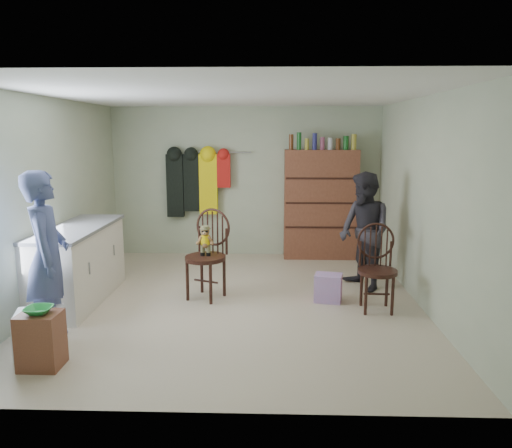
{
  "coord_description": "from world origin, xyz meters",
  "views": [
    {
      "loc": [
        0.45,
        -5.91,
        2.07
      ],
      "look_at": [
        0.25,
        0.2,
        0.95
      ],
      "focal_mm": 35.0,
      "sensor_mm": 36.0,
      "label": 1
    }
  ],
  "objects_px": {
    "chair_front": "(208,249)",
    "dresser": "(320,204)",
    "chair_far": "(377,264)",
    "counter": "(78,264)"
  },
  "relations": [
    {
      "from": "counter",
      "to": "chair_front",
      "type": "height_order",
      "value": "chair_front"
    },
    {
      "from": "counter",
      "to": "dresser",
      "type": "relative_size",
      "value": 0.9
    },
    {
      "from": "chair_front",
      "to": "chair_far",
      "type": "relative_size",
      "value": 1.1
    },
    {
      "from": "counter",
      "to": "chair_front",
      "type": "distance_m",
      "value": 1.61
    },
    {
      "from": "counter",
      "to": "dresser",
      "type": "distance_m",
      "value": 3.96
    },
    {
      "from": "chair_front",
      "to": "dresser",
      "type": "xyz_separation_m",
      "value": [
        1.61,
        2.11,
        0.28
      ]
    },
    {
      "from": "dresser",
      "to": "counter",
      "type": "bearing_deg",
      "value": -144.32
    },
    {
      "from": "dresser",
      "to": "chair_far",
      "type": "bearing_deg",
      "value": -80.04
    },
    {
      "from": "counter",
      "to": "chair_far",
      "type": "distance_m",
      "value": 3.64
    },
    {
      "from": "counter",
      "to": "dresser",
      "type": "bearing_deg",
      "value": 35.68
    }
  ]
}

